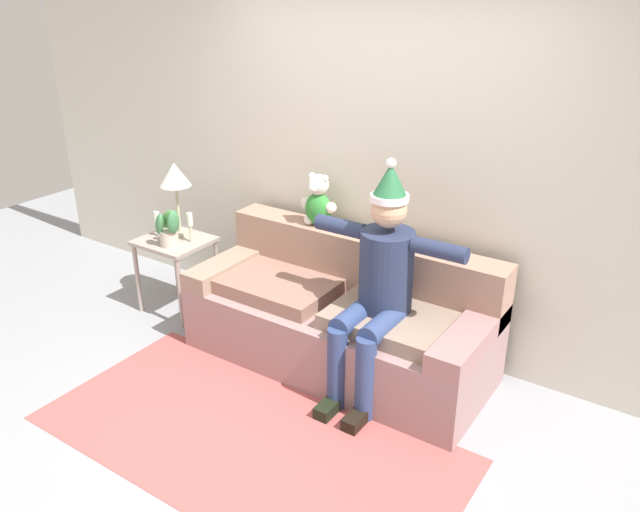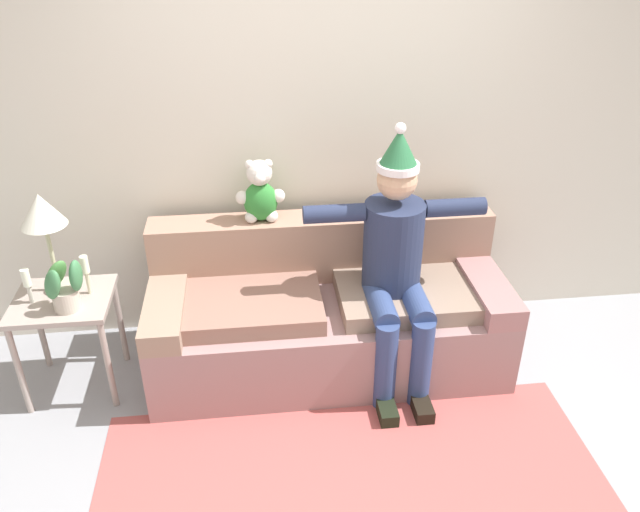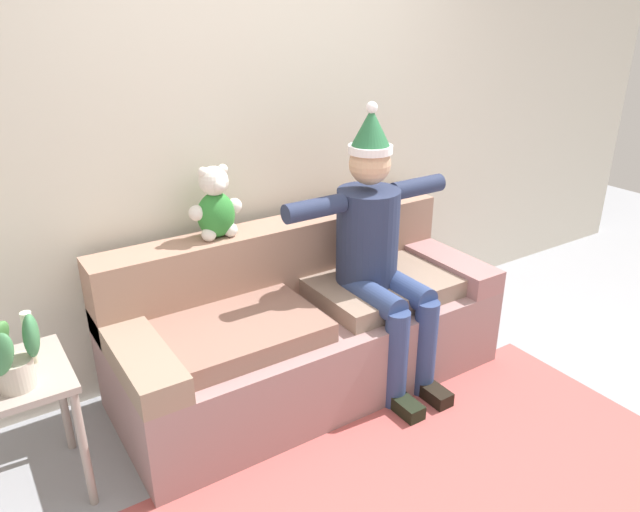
# 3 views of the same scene
# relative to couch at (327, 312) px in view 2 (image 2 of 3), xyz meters

# --- Properties ---
(ground_plane) EXTENTS (10.00, 10.00, 0.00)m
(ground_plane) POSITION_rel_couch_xyz_m (0.00, -1.04, -0.34)
(ground_plane) COLOR #919399
(back_wall) EXTENTS (7.00, 0.10, 2.70)m
(back_wall) POSITION_rel_couch_xyz_m (0.00, 0.51, 1.01)
(back_wall) COLOR beige
(back_wall) RESTS_ON ground_plane
(couch) EXTENTS (2.09, 0.86, 0.86)m
(couch) POSITION_rel_couch_xyz_m (0.00, 0.00, 0.00)
(couch) COLOR gray
(couch) RESTS_ON ground_plane
(person_seated) EXTENTS (1.02, 0.77, 1.53)m
(person_seated) POSITION_rel_couch_xyz_m (0.36, -0.17, 0.44)
(person_seated) COLOR #262F4C
(person_seated) RESTS_ON ground_plane
(teddy_bear) EXTENTS (0.29, 0.17, 0.38)m
(teddy_bear) POSITION_rel_couch_xyz_m (-0.37, 0.26, 0.69)
(teddy_bear) COLOR #2F8133
(teddy_bear) RESTS_ON couch
(side_table) EXTENTS (0.53, 0.48, 0.61)m
(side_table) POSITION_rel_couch_xyz_m (-1.49, -0.09, 0.17)
(side_table) COLOR #A4958C
(side_table) RESTS_ON ground_plane
(table_lamp) EXTENTS (0.24, 0.24, 0.59)m
(table_lamp) POSITION_rel_couch_xyz_m (-1.52, 0.01, 0.74)
(table_lamp) COLOR #AEB091
(table_lamp) RESTS_ON side_table
(potted_plant) EXTENTS (0.26, 0.21, 0.30)m
(potted_plant) POSITION_rel_couch_xyz_m (-1.43, -0.20, 0.41)
(potted_plant) COLOR #C0B4A3
(potted_plant) RESTS_ON side_table
(candle_tall) EXTENTS (0.04, 0.04, 0.21)m
(candle_tall) POSITION_rel_couch_xyz_m (-1.64, -0.11, 0.40)
(candle_tall) COLOR beige
(candle_tall) RESTS_ON side_table
(candle_short) EXTENTS (0.04, 0.04, 0.23)m
(candle_short) POSITION_rel_couch_xyz_m (-1.34, -0.05, 0.42)
(candle_short) COLOR beige
(candle_short) RESTS_ON side_table
(area_rug) EXTENTS (2.53, 1.24, 0.01)m
(area_rug) POSITION_rel_couch_xyz_m (0.00, -1.03, -0.33)
(area_rug) COLOR #B1524F
(area_rug) RESTS_ON ground_plane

